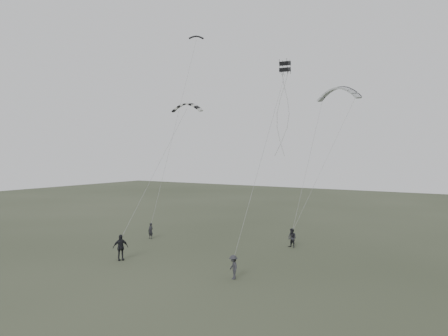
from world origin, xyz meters
The scene contains 9 objects.
ground centered at (0.00, 0.00, 0.00)m, with size 140.00×140.00×0.00m, color #313925.
flyer_left centered at (-7.69, 5.13, 0.75)m, with size 0.55×0.36×1.50m, color black.
flyer_right centered at (5.34, 8.64, 0.83)m, with size 0.81×0.63×1.66m, color #242429.
flyer_center centered at (-4.00, -2.46, 0.99)m, with size 1.16×0.48×1.98m, color black.
flyer_far centered at (5.84, -2.16, 0.78)m, with size 1.01×0.58×1.57m, color #2D2D32.
kite_dark_small centered at (-6.75, 11.37, 20.44)m, with size 1.53×0.46×0.51m, color black, non-canonical shape.
kite_pale_large centered at (8.01, 12.77, 14.06)m, with size 4.03×0.91×1.65m, color #A3A6A9, non-canonical shape.
kite_striped centered at (-3.63, 5.53, 12.63)m, with size 2.82×0.70×1.13m, color black, non-canonical shape.
kite_box centered at (7.37, 2.43, 14.33)m, with size 0.66×0.66×0.72m, color black, non-canonical shape.
Camera 1 is at (20.19, -26.31, 8.21)m, focal length 35.00 mm.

